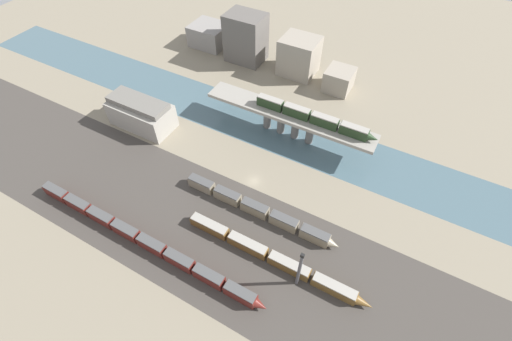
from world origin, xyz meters
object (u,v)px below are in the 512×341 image
Objects in this scene: train_on_bridge at (314,117)px; warehouse_building at (141,113)px; train_yard_near at (142,239)px; train_yard_mid at (273,258)px; signal_tower at (299,270)px; train_yard_far at (258,210)px.

warehouse_building is at bearing -160.13° from train_on_bridge.
train_yard_near is 39.21m from train_yard_mid.
signal_tower is at bearing -20.81° from warehouse_building.
train_yard_near is 47.21m from signal_tower.
warehouse_building reaches higher than train_yard_mid.
train_yard_far is 2.15× the size of warehouse_building.
train_on_bridge is 66.15m from warehouse_building.
signal_tower reaches higher than train_on_bridge.
train_yard_near reaches higher than train_yard_far.
train_yard_near is at bearing -113.07° from train_on_bridge.
signal_tower is at bearing -70.82° from train_on_bridge.
train_yard_mid is 2.31× the size of warehouse_building.
train_on_bridge is 0.86× the size of train_yard_far.
train_yard_near is 36.13m from train_yard_far.
train_on_bridge reaches higher than train_yard_mid.
train_yard_near is at bearing -134.32° from train_yard_far.
signal_tower reaches higher than train_yard_mid.
train_yard_mid is 1.08× the size of train_yard_far.
train_yard_near reaches higher than train_yard_mid.
train_yard_mid is at bearing 162.31° from signal_tower.
train_yard_far is at bearing 45.68° from train_yard_near.
signal_tower reaches higher than warehouse_building.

